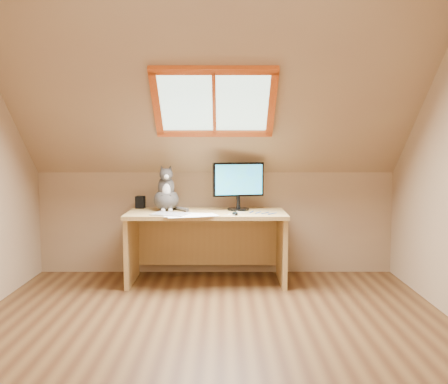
{
  "coord_description": "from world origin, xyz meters",
  "views": [
    {
      "loc": [
        0.08,
        -3.16,
        1.28
      ],
      "look_at": [
        0.08,
        1.0,
        0.88
      ],
      "focal_mm": 40.0,
      "sensor_mm": 36.0,
      "label": 1
    }
  ],
  "objects": [
    {
      "name": "desk",
      "position": [
        -0.08,
        1.44,
        0.45
      ],
      "size": [
        1.45,
        0.63,
        0.66
      ],
      "color": "tan",
      "rests_on": "ground"
    },
    {
      "name": "mouse",
      "position": [
        0.18,
        1.16,
        0.67
      ],
      "size": [
        0.06,
        0.1,
        0.03
      ],
      "primitive_type": "ellipsoid",
      "rotation": [
        0.0,
        0.0,
        0.11
      ],
      "color": "black",
      "rests_on": "desk"
    },
    {
      "name": "cables",
      "position": [
        0.33,
        1.26,
        0.66
      ],
      "size": [
        0.51,
        0.26,
        0.01
      ],
      "color": "silver",
      "rests_on": "desk"
    },
    {
      "name": "room_shell",
      "position": [
        0.0,
        -0.09,
        1.43
      ],
      "size": [
        3.52,
        3.52,
        2.41
      ],
      "color": "tan",
      "rests_on": "ground"
    },
    {
      "name": "graphics_tablet",
      "position": [
        -0.39,
        1.17,
        0.67
      ],
      "size": [
        0.35,
        0.29,
        0.01
      ],
      "primitive_type": "cube",
      "rotation": [
        0.0,
        0.0,
        -0.3
      ],
      "color": "#B2B2B7",
      "rests_on": "desk"
    },
    {
      "name": "monitor",
      "position": [
        0.22,
        1.48,
        0.92
      ],
      "size": [
        0.48,
        0.21,
        0.45
      ],
      "color": "black",
      "rests_on": "desk"
    },
    {
      "name": "desk_speaker",
      "position": [
        -0.73,
        1.63,
        0.72
      ],
      "size": [
        0.09,
        0.09,
        0.12
      ],
      "primitive_type": "cube",
      "rotation": [
        0.0,
        0.0,
        -0.11
      ],
      "color": "black",
      "rests_on": "desk"
    },
    {
      "name": "papers",
      "position": [
        -0.19,
        1.12,
        0.66
      ],
      "size": [
        0.35,
        0.3,
        0.01
      ],
      "color": "white",
      "rests_on": "desk"
    },
    {
      "name": "cat",
      "position": [
        -0.46,
        1.46,
        0.81
      ],
      "size": [
        0.27,
        0.32,
        0.43
      ],
      "color": "#484340",
      "rests_on": "desk"
    },
    {
      "name": "ground",
      "position": [
        0.0,
        0.0,
        0.0
      ],
      "size": [
        3.5,
        3.5,
        0.0
      ],
      "primitive_type": "plane",
      "color": "brown",
      "rests_on": "ground"
    }
  ]
}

